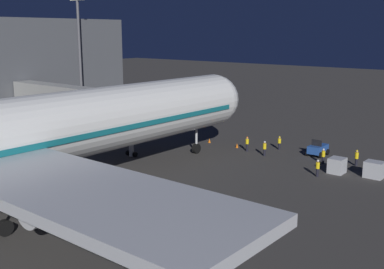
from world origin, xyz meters
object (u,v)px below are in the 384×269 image
Objects in this scene: baggage_container_near_belt at (374,170)px; ground_crew_near_nose_gear at (247,143)px; traffic_cone_nose_port at (237,146)px; traffic_cone_nose_starboard at (209,141)px; baggage_container_mid_row at (337,166)px; ground_crew_by_belt_loader at (323,156)px; ground_crew_by_tug at (279,142)px; apron_floodlight_mast at (80,52)px; ground_crew_marshaller_fwd at (357,157)px; pushback_tug at (318,149)px; ground_crew_walking_aft at (265,148)px; jet_bridge at (85,98)px; ground_crew_under_port_wing at (318,167)px.

ground_crew_near_nose_gear is at bearing -3.55° from baggage_container_near_belt.
traffic_cone_nose_port is 4.40m from traffic_cone_nose_starboard.
ground_crew_by_belt_loader reaches higher than baggage_container_mid_row.
ground_crew_by_tug is at bearing -17.87° from baggage_container_near_belt.
ground_crew_near_nose_gear reaches higher than baggage_container_mid_row.
ground_crew_near_nose_gear is at bearing -176.64° from apron_floodlight_mast.
traffic_cone_nose_starboard is at bearing 4.04° from ground_crew_marshaller_fwd.
ground_crew_by_tug is (9.59, -5.08, 0.14)m from baggage_container_mid_row.
baggage_container_near_belt is at bearing 150.56° from pushback_tug.
pushback_tug is at bearing -56.38° from ground_crew_by_belt_loader.
traffic_cone_nose_starboard is at bearing -7.94° from baggage_container_mid_row.
ground_crew_by_tug is at bearing -129.20° from ground_crew_near_nose_gear.
pushback_tug is 1.54× the size of ground_crew_walking_aft.
traffic_cone_nose_port is (-15.62, -11.41, -5.90)m from jet_bridge.
traffic_cone_nose_starboard is at bearing -8.46° from ground_crew_walking_aft.
pushback_tug reaches higher than ground_crew_near_nose_gear.
ground_crew_by_tug reaches higher than traffic_cone_nose_starboard.
apron_floodlight_mast is at bearing 5.21° from ground_crew_marshaller_fwd.
ground_crew_marshaller_fwd is at bearing -170.56° from ground_crew_near_nose_gear.
ground_crew_under_port_wing is 0.98× the size of ground_crew_walking_aft.
apron_floodlight_mast is at bearing 5.19° from traffic_cone_nose_port.
ground_crew_walking_aft reaches higher than traffic_cone_nose_starboard.
ground_crew_near_nose_gear is at bearing 158.89° from traffic_cone_nose_port.
pushback_tug is at bearing -154.31° from ground_crew_near_nose_gear.
ground_crew_walking_aft is (9.42, -1.23, 0.19)m from baggage_container_mid_row.
ground_crew_by_tug is at bearing -21.45° from ground_crew_by_belt_loader.
baggage_container_near_belt is 1.02× the size of ground_crew_by_belt_loader.
pushback_tug reaches higher than ground_crew_walking_aft.
apron_floodlight_mast reaches higher than baggage_container_near_belt.
pushback_tug is at bearing -138.25° from ground_crew_walking_aft.
ground_crew_walking_aft is at bearing 171.54° from traffic_cone_nose_starboard.
ground_crew_by_belt_loader is at bearing 179.00° from traffic_cone_nose_starboard.
ground_crew_by_tug is (7.02, -2.76, -0.03)m from ground_crew_by_belt_loader.
jet_bridge is 23.36m from ground_crew_walking_aft.
baggage_container_mid_row is at bearing 179.89° from apron_floodlight_mast.
ground_crew_by_belt_loader is at bearing 27.60° from ground_crew_marshaller_fwd.
ground_crew_by_tug is (8.56, -7.55, -0.03)m from ground_crew_under_port_wing.
baggage_container_mid_row is 0.93× the size of ground_crew_marshaller_fwd.
pushback_tug is (-25.21, -14.28, -5.40)m from jet_bridge.
ground_crew_under_port_wing is at bearing 107.79° from ground_crew_by_belt_loader.
jet_bridge reaches higher than traffic_cone_nose_port.
apron_floodlight_mast is 43.91m from ground_crew_marshaller_fwd.
ground_crew_walking_aft is (-0.17, 3.85, 0.05)m from ground_crew_by_tug.
ground_crew_under_port_wing is (4.57, 3.32, 0.14)m from baggage_container_near_belt.
jet_bridge reaches higher than ground_crew_near_nose_gear.
ground_crew_walking_aft reaches higher than traffic_cone_nose_port.
apron_floodlight_mast is 39.11m from pushback_tug.
ground_crew_under_port_wing is (-1.54, 4.79, 0.00)m from ground_crew_by_belt_loader.
baggage_container_mid_row is 14.49m from traffic_cone_nose_port.
baggage_container_near_belt is at bearing -143.98° from ground_crew_under_port_wing.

